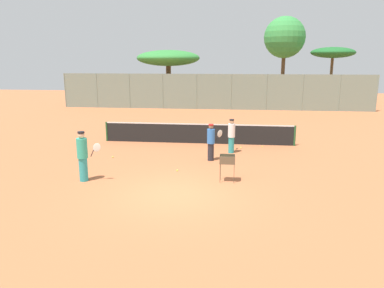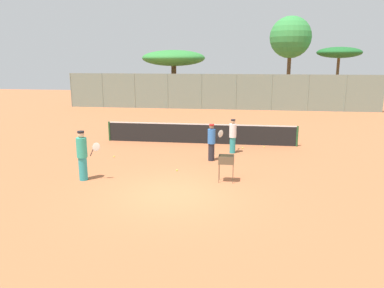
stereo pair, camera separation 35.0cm
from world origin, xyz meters
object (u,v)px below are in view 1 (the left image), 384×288
object	(u,v)px
player_red_cap	(83,156)
ball_cart	(227,161)
tennis_net	(198,133)
player_yellow_shirt	(231,135)
player_white_outfit	(211,142)

from	to	relation	value
player_red_cap	ball_cart	bearing A→B (deg)	5.46
tennis_net	player_yellow_shirt	size ratio (longest dim) A/B	6.23
player_red_cap	ball_cart	size ratio (longest dim) A/B	1.87
tennis_net	player_white_outfit	bearing A→B (deg)	-74.79
player_red_cap	player_yellow_shirt	distance (m)	7.28
player_white_outfit	ball_cart	bearing A→B (deg)	-118.57
player_white_outfit	player_yellow_shirt	distance (m)	1.75
player_red_cap	ball_cart	distance (m)	5.31
tennis_net	player_white_outfit	size ratio (longest dim) A/B	6.21
player_yellow_shirt	ball_cart	bearing A→B (deg)	179.28
tennis_net	player_white_outfit	distance (m)	3.49
tennis_net	player_yellow_shirt	xyz separation A→B (m)	(1.79, -1.85, 0.29)
player_yellow_shirt	ball_cart	xyz separation A→B (m)	(-0.09, -4.36, -0.09)
player_white_outfit	player_red_cap	size ratio (longest dim) A/B	0.88
player_yellow_shirt	ball_cart	distance (m)	4.36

